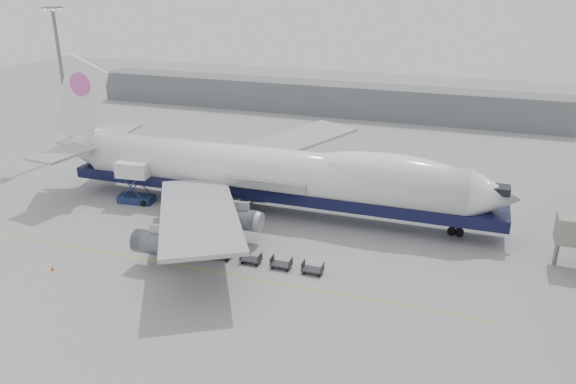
% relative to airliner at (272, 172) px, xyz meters
% --- Properties ---
extents(ground, '(260.00, 260.00, 0.00)m').
position_rel_airliner_xyz_m(ground, '(-0.64, -12.00, -5.62)').
color(ground, gray).
rests_on(ground, ground).
extents(apron_line, '(60.00, 0.15, 0.01)m').
position_rel_airliner_xyz_m(apron_line, '(-0.64, -18.00, -5.62)').
color(apron_line, gold).
rests_on(apron_line, ground).
extents(hangar, '(110.00, 8.00, 7.00)m').
position_rel_airliner_xyz_m(hangar, '(-10.64, 58.00, -2.12)').
color(hangar, slate).
rests_on(hangar, ground).
extents(floodlight_mast, '(2.40, 2.40, 25.43)m').
position_rel_airliner_xyz_m(floodlight_mast, '(-42.64, 12.00, 8.64)').
color(floodlight_mast, slate).
rests_on(floodlight_mast, ground).
extents(airliner, '(67.00, 55.30, 19.98)m').
position_rel_airliner_xyz_m(airliner, '(0.00, 0.00, 0.00)').
color(airliner, white).
rests_on(airliner, ground).
extents(catering_truck, '(5.14, 3.77, 6.09)m').
position_rel_airliner_xyz_m(catering_truck, '(-19.39, -3.48, -2.18)').
color(catering_truck, navy).
rests_on(catering_truck, ground).
extents(traffic_cone, '(0.36, 0.36, 0.53)m').
position_rel_airliner_xyz_m(traffic_cone, '(-17.14, -23.50, -5.37)').
color(traffic_cone, '#E8430C').
rests_on(traffic_cone, ground).
extents(dolly_0, '(2.30, 1.35, 1.30)m').
position_rel_airliner_xyz_m(dolly_0, '(-7.92, -14.84, -5.09)').
color(dolly_0, '#2D2D30').
rests_on(dolly_0, ground).
extents(dolly_1, '(2.30, 1.35, 1.30)m').
position_rel_airliner_xyz_m(dolly_1, '(-4.29, -14.84, -5.09)').
color(dolly_1, '#2D2D30').
rests_on(dolly_1, ground).
extents(dolly_2, '(2.30, 1.35, 1.30)m').
position_rel_airliner_xyz_m(dolly_2, '(-0.66, -14.84, -5.09)').
color(dolly_2, '#2D2D30').
rests_on(dolly_2, ground).
extents(dolly_3, '(2.30, 1.35, 1.30)m').
position_rel_airliner_xyz_m(dolly_3, '(2.97, -14.84, -5.09)').
color(dolly_3, '#2D2D30').
rests_on(dolly_3, ground).
extents(dolly_4, '(2.30, 1.35, 1.30)m').
position_rel_airliner_xyz_m(dolly_4, '(6.60, -14.84, -5.09)').
color(dolly_4, '#2D2D30').
rests_on(dolly_4, ground).
extents(dolly_5, '(2.30, 1.35, 1.30)m').
position_rel_airliner_xyz_m(dolly_5, '(10.22, -14.84, -5.09)').
color(dolly_5, '#2D2D30').
rests_on(dolly_5, ground).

